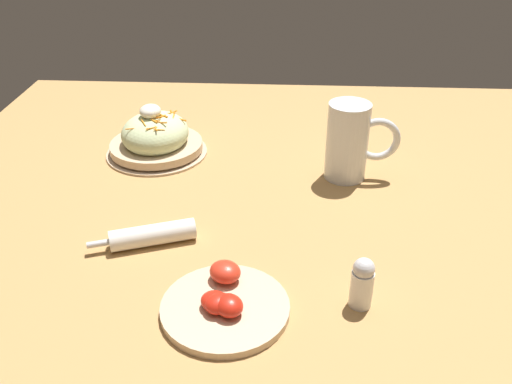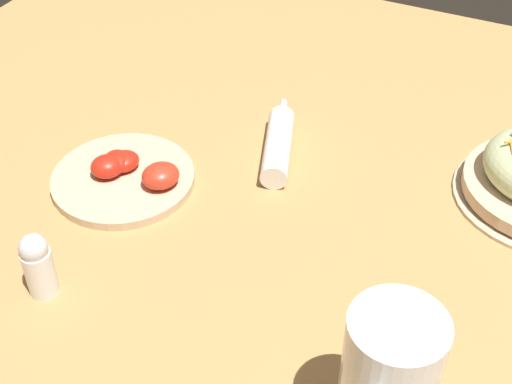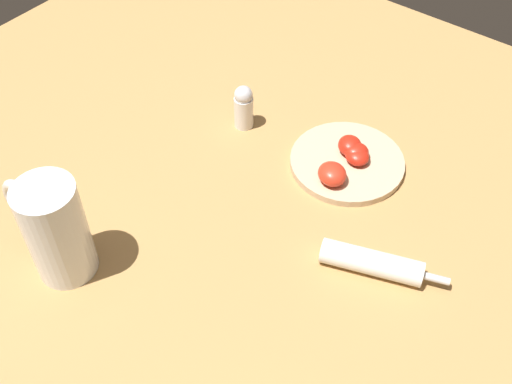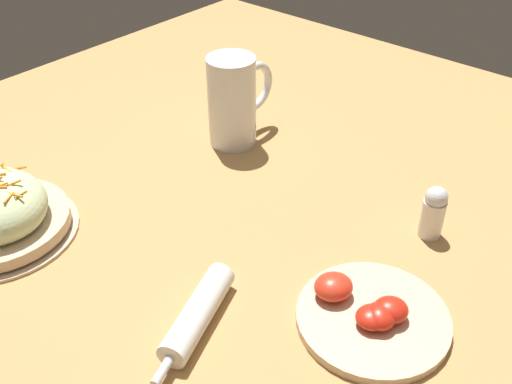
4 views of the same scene
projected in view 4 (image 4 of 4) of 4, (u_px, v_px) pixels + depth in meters
ground_plane at (258, 218)px, 0.87m from camera, size 1.43×1.43×0.00m
beer_mug at (233, 104)px, 1.01m from camera, size 0.08×0.14×0.16m
napkin_roll at (197, 314)px, 0.69m from camera, size 0.08×0.17×0.04m
tomato_plate at (370, 314)px, 0.70m from camera, size 0.18×0.18×0.04m
salt_shaker at (433, 212)px, 0.81m from camera, size 0.03×0.03×0.08m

